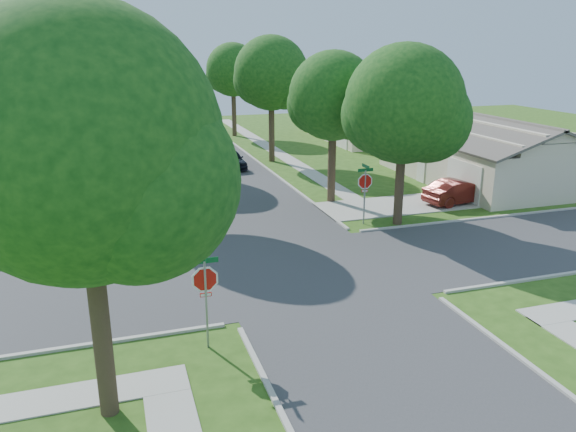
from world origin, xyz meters
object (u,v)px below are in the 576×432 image
(tree_e_near, at_px, (334,100))
(tree_w_near, at_px, (155,96))
(stop_sign_ne, at_px, (365,184))
(car_curb_west, at_px, (168,126))
(stop_sign_sw, at_px, (205,283))
(tree_e_mid, at_px, (272,77))
(house_ne_near, at_px, (482,157))
(tree_e_far, at_px, (233,72))
(tree_ne_corner, at_px, (405,110))
(car_driveway, at_px, (459,191))
(house_ne_far, at_px, (363,122))
(tree_w_mid, at_px, (139,75))
(tree_sw_corner, at_px, (86,157))
(tree_w_far, at_px, (131,79))
(car_curb_east, at_px, (231,159))

(tree_e_near, distance_m, tree_w_near, 9.41)
(stop_sign_ne, distance_m, car_curb_west, 33.72)
(stop_sign_sw, relative_size, car_curb_west, 0.66)
(tree_e_mid, xyz_separation_m, house_ne_near, (11.23, -10.01, -4.74))
(tree_e_far, xyz_separation_m, house_ne_near, (11.24, -23.01, -4.46))
(tree_w_near, height_order, tree_ne_corner, tree_w_near)
(car_driveway, bearing_deg, car_curb_west, 11.57)
(tree_e_mid, height_order, tree_w_near, tree_e_mid)
(stop_sign_sw, height_order, house_ne_far, house_ne_far)
(stop_sign_sw, xyz_separation_m, tree_e_far, (9.45, 38.71, 3.95))
(tree_e_far, bearing_deg, stop_sign_ne, -90.10)
(tree_e_near, bearing_deg, car_curb_west, 101.65)
(car_curb_west, bearing_deg, tree_e_far, 150.76)
(tree_e_mid, bearing_deg, tree_w_mid, 180.00)
(tree_e_mid, xyz_separation_m, tree_w_mid, (-9.40, 0.00, 0.24))
(tree_sw_corner, distance_m, car_curb_west, 45.64)
(tree_w_far, bearing_deg, stop_sign_ne, -72.30)
(tree_e_far, relative_size, tree_sw_corner, 0.91)
(tree_e_far, bearing_deg, stop_sign_sw, -103.73)
(stop_sign_ne, relative_size, tree_e_near, 0.36)
(tree_e_near, xyz_separation_m, tree_w_mid, (-9.39, 12.00, 0.85))
(tree_ne_corner, bearing_deg, tree_e_mid, 95.45)
(stop_sign_sw, height_order, tree_w_mid, tree_w_mid)
(tree_e_near, height_order, house_ne_near, tree_e_near)
(tree_w_far, bearing_deg, tree_w_near, -89.99)
(tree_e_near, bearing_deg, car_curb_east, 108.80)
(house_ne_near, distance_m, car_driveway, 6.52)
(stop_sign_sw, bearing_deg, tree_e_mid, 69.80)
(tree_w_mid, bearing_deg, tree_ne_corner, -56.78)
(tree_e_mid, distance_m, tree_sw_corner, 30.54)
(tree_w_mid, distance_m, car_driveway, 22.33)
(tree_e_far, distance_m, car_curb_west, 8.87)
(car_driveway, bearing_deg, stop_sign_sw, 114.79)
(stop_sign_ne, bearing_deg, tree_e_near, 89.32)
(house_ne_near, relative_size, car_driveway, 3.29)
(car_driveway, xyz_separation_m, car_curb_west, (-12.52, 31.36, -0.02))
(tree_ne_corner, xyz_separation_m, house_ne_far, (9.63, 24.79, -4.08))
(tree_e_mid, distance_m, tree_e_far, 13.00)
(car_driveway, bearing_deg, tree_ne_corner, 104.77)
(tree_e_near, distance_m, car_driveway, 8.60)
(stop_sign_sw, bearing_deg, tree_sw_corner, -140.03)
(tree_ne_corner, bearing_deg, tree_e_near, 108.53)
(stop_sign_sw, height_order, car_curb_east, stop_sign_sw)
(tree_e_mid, bearing_deg, car_driveway, -65.62)
(stop_sign_sw, relative_size, car_driveway, 0.72)
(tree_w_near, xyz_separation_m, house_ne_far, (20.64, 19.99, -4.60))
(tree_e_mid, height_order, car_curb_west, tree_e_mid)
(tree_ne_corner, bearing_deg, stop_sign_ne, 163.45)
(tree_e_near, relative_size, tree_sw_corner, 0.87)
(tree_w_near, bearing_deg, tree_e_mid, 51.92)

